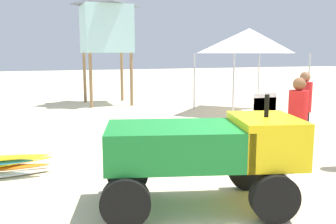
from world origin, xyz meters
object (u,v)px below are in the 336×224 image
Objects in this scene: lifeguard_near_center at (297,119)px; popup_canopy at (249,41)px; utility_cart at (205,149)px; lifeguard_near_right at (304,105)px; lifeguard_tower at (106,23)px; stacked_plastic_chairs at (261,120)px.

lifeguard_near_center is 6.77m from popup_canopy.
utility_cart is 1.69× the size of lifeguard_near_right.
utility_cart is at bearing -161.04° from lifeguard_near_center.
popup_canopy is 5.60m from lifeguard_tower.
lifeguard_tower is at bearing 137.49° from popup_canopy.
popup_canopy is at bearing 59.82° from stacked_plastic_chairs.
stacked_plastic_chairs is 0.79× the size of lifeguard_near_center.
lifeguard_tower is (0.83, 10.42, 2.38)m from utility_cart.
stacked_plastic_chairs is 9.12m from lifeguard_tower.
popup_canopy is at bearing 64.46° from lifeguard_near_center.
lifeguard_near_right is 5.16m from popup_canopy.
lifeguard_tower is (-2.48, 8.42, 2.22)m from lifeguard_near_right.
lifeguard_near_center is 10.04m from lifeguard_tower.
lifeguard_near_center is at bearing -133.70° from lifeguard_near_right.
lifeguard_near_right is at bearing 31.15° from utility_cart.
lifeguard_tower is at bearing 97.94° from stacked_plastic_chairs.
stacked_plastic_chairs is at bearing -167.43° from lifeguard_near_right.
utility_cart is 10.72m from lifeguard_tower.
popup_canopy is (1.62, 4.67, 1.49)m from lifeguard_near_right.
lifeguard_near_right reaches higher than lifeguard_near_center.
lifeguard_near_center is 0.38× the size of lifeguard_tower.
utility_cart is at bearing -139.98° from stacked_plastic_chairs.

